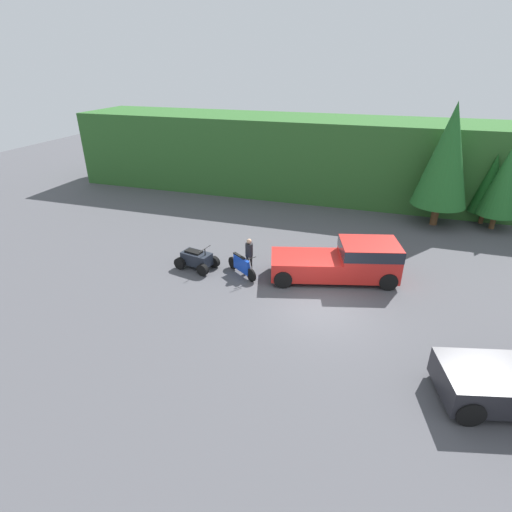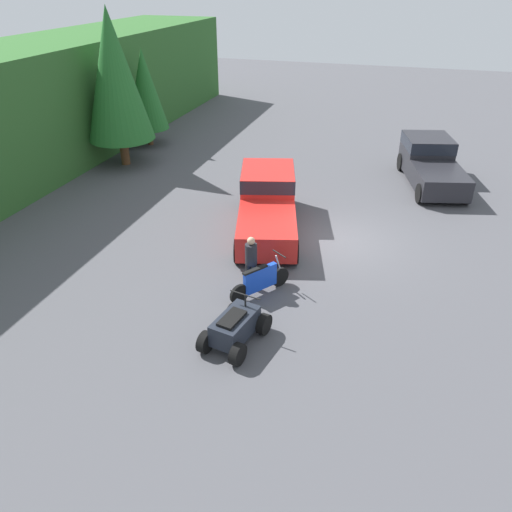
# 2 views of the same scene
# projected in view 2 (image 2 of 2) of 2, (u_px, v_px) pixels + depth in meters

# --- Properties ---
(ground_plane) EXTENTS (80.00, 80.00, 0.00)m
(ground_plane) POSITION_uv_depth(u_px,v_px,m) (338.00, 240.00, 18.35)
(ground_plane) COLOR #4C4C51
(tree_left) EXTENTS (3.24, 3.24, 7.37)m
(tree_left) POSITION_uv_depth(u_px,v_px,m) (114.00, 76.00, 23.46)
(tree_left) COLOR brown
(tree_left) RESTS_ON ground_plane
(tree_mid_left) EXTENTS (1.93, 1.93, 4.40)m
(tree_mid_left) POSITION_uv_depth(u_px,v_px,m) (129.00, 99.00, 27.03)
(tree_mid_left) COLOR brown
(tree_mid_left) RESTS_ON ground_plane
(tree_mid_right) EXTENTS (2.26, 2.26, 5.14)m
(tree_mid_right) POSITION_uv_depth(u_px,v_px,m) (145.00, 90.00, 27.01)
(tree_mid_right) COLOR brown
(tree_mid_right) RESTS_ON ground_plane
(pickup_truck_red) EXTENTS (6.17, 3.56, 1.87)m
(pickup_truck_red) POSITION_uv_depth(u_px,v_px,m) (267.00, 200.00, 19.10)
(pickup_truck_red) COLOR red
(pickup_truck_red) RESTS_ON ground_plane
(pickup_truck_second) EXTENTS (5.47, 3.29, 1.87)m
(pickup_truck_second) POSITION_uv_depth(u_px,v_px,m) (431.00, 161.00, 23.01)
(pickup_truck_second) COLOR #232328
(pickup_truck_second) RESTS_ON ground_plane
(dirt_bike) EXTENTS (1.85, 1.36, 1.18)m
(dirt_bike) POSITION_uv_depth(u_px,v_px,m) (260.00, 281.00, 15.08)
(dirt_bike) COLOR black
(dirt_bike) RESTS_ON ground_plane
(quad_atv) EXTENTS (2.19, 1.57, 1.20)m
(quad_atv) POSITION_uv_depth(u_px,v_px,m) (235.00, 328.00, 13.12)
(quad_atv) COLOR black
(quad_atv) RESTS_ON ground_plane
(rider_person) EXTENTS (0.46, 0.46, 1.78)m
(rider_person) POSITION_uv_depth(u_px,v_px,m) (251.00, 261.00, 15.15)
(rider_person) COLOR black
(rider_person) RESTS_ON ground_plane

